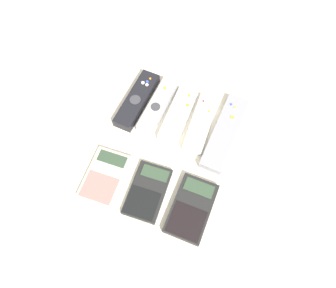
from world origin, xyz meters
TOP-DOWN VIEW (x-y plane):
  - ground_plane at (0.00, 0.00)m, footprint 3.00×3.00m
  - remote_0 at (-0.12, 0.12)m, footprint 0.06×0.18m
  - remote_1 at (-0.06, 0.13)m, footprint 0.05×0.17m
  - remote_2 at (-0.01, 0.12)m, footprint 0.05×0.16m
  - remote_3 at (0.05, 0.12)m, footprint 0.06×0.16m
  - remote_4 at (0.12, 0.12)m, footprint 0.06×0.22m
  - calculator_0 at (-0.11, -0.09)m, footprint 0.09×0.13m
  - calculator_1 at (0.00, -0.09)m, footprint 0.09×0.14m
  - calculator_2 at (0.11, -0.09)m, footprint 0.08×0.14m

SIDE VIEW (x-z plane):
  - ground_plane at x=0.00m, z-range 0.00..0.00m
  - calculator_1 at x=0.00m, z-range 0.00..0.01m
  - calculator_0 at x=-0.11m, z-range 0.00..0.02m
  - calculator_2 at x=0.11m, z-range 0.00..0.02m
  - remote_4 at x=0.12m, z-range 0.00..0.02m
  - remote_2 at x=-0.01m, z-range 0.00..0.02m
  - remote_3 at x=0.05m, z-range 0.00..0.02m
  - remote_0 at x=-0.12m, z-range 0.00..0.03m
  - remote_1 at x=-0.06m, z-range 0.00..0.03m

